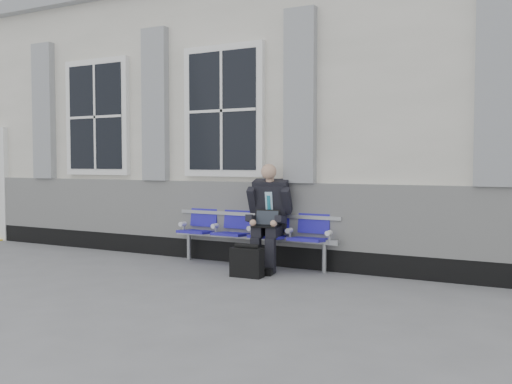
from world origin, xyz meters
The scene contains 5 objects.
ground centered at (0.00, 0.00, 0.00)m, with size 70.00×70.00×0.00m, color slate.
station_building centered at (-0.02, 3.47, 2.22)m, with size 14.40×4.40×4.49m.
bench centered at (0.92, 1.32, 0.55)m, with size 2.60×0.47×0.91m.
businessman centered at (1.25, 1.19, 0.79)m, with size 0.64×0.85×1.47m.
briefcase centered at (1.24, 0.57, 0.20)m, with size 0.43×0.20×0.44m.
Camera 1 is at (4.78, -5.83, 1.49)m, focal length 40.00 mm.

